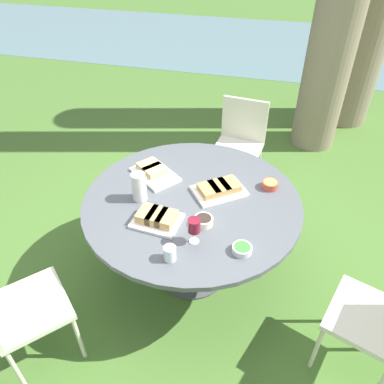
{
  "coord_description": "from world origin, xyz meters",
  "views": [
    {
      "loc": [
        0.49,
        -1.89,
        2.35
      ],
      "look_at": [
        0.0,
        0.0,
        0.82
      ],
      "focal_mm": 35.0,
      "sensor_mm": 36.0,
      "label": 1
    }
  ],
  "objects_px": {
    "water_pitcher": "(139,187)",
    "wine_glass": "(194,226)",
    "chair_near_left": "(12,306)",
    "chair_far_back": "(240,139)",
    "dining_table": "(192,209)"
  },
  "relations": [
    {
      "from": "wine_glass",
      "to": "water_pitcher",
      "type": "bearing_deg",
      "value": 146.65
    },
    {
      "from": "chair_far_back",
      "to": "water_pitcher",
      "type": "xyz_separation_m",
      "value": [
        -0.49,
        -1.36,
        0.34
      ]
    },
    {
      "from": "chair_far_back",
      "to": "dining_table",
      "type": "bearing_deg",
      "value": -96.56
    },
    {
      "from": "water_pitcher",
      "to": "wine_glass",
      "type": "bearing_deg",
      "value": -33.35
    },
    {
      "from": "chair_near_left",
      "to": "wine_glass",
      "type": "xyz_separation_m",
      "value": [
        0.94,
        0.54,
        0.36
      ]
    },
    {
      "from": "dining_table",
      "to": "chair_near_left",
      "type": "height_order",
      "value": "chair_near_left"
    },
    {
      "from": "chair_far_back",
      "to": "wine_glass",
      "type": "bearing_deg",
      "value": -91.23
    },
    {
      "from": "chair_near_left",
      "to": "wine_glass",
      "type": "relative_size",
      "value": 5.18
    },
    {
      "from": "chair_near_left",
      "to": "chair_far_back",
      "type": "distance_m",
      "value": 2.4
    },
    {
      "from": "water_pitcher",
      "to": "wine_glass",
      "type": "distance_m",
      "value": 0.54
    },
    {
      "from": "dining_table",
      "to": "chair_far_back",
      "type": "height_order",
      "value": "chair_far_back"
    },
    {
      "from": "chair_near_left",
      "to": "wine_glass",
      "type": "bearing_deg",
      "value": 29.83
    },
    {
      "from": "chair_near_left",
      "to": "wine_glass",
      "type": "distance_m",
      "value": 1.14
    },
    {
      "from": "wine_glass",
      "to": "chair_far_back",
      "type": "bearing_deg",
      "value": 88.77
    },
    {
      "from": "chair_near_left",
      "to": "dining_table",
      "type": "bearing_deg",
      "value": 48.08
    }
  ]
}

